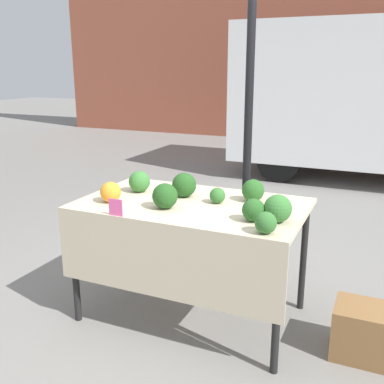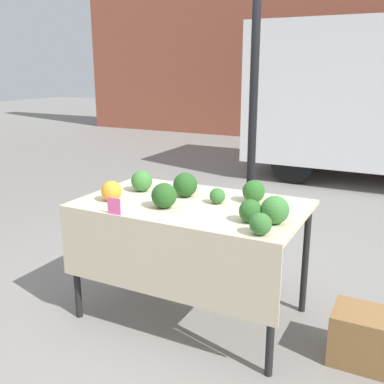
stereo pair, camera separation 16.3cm
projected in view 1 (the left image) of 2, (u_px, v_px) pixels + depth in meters
ground_plane at (192, 313)px, 3.49m from camera, size 40.00×40.00×0.00m
building_facade at (348, 4)px, 10.70m from camera, size 16.00×0.60×6.62m
tent_pole at (248, 125)px, 3.73m from camera, size 0.07×0.07×2.77m
market_table at (188, 220)px, 3.22m from camera, size 1.62×0.98×0.90m
orange_cauliflower at (111, 192)px, 3.24m from camera, size 0.15×0.15×0.15m
romanesco_head at (109, 189)px, 3.42m from camera, size 0.12×0.12×0.10m
broccoli_head_0 at (278, 209)px, 2.82m from camera, size 0.18×0.18×0.18m
broccoli_head_1 at (266, 223)px, 2.63m from camera, size 0.13×0.13×0.13m
broccoli_head_2 at (217, 195)px, 3.22m from camera, size 0.11×0.11×0.11m
broccoli_head_3 at (139, 182)px, 3.51m from camera, size 0.17×0.17×0.17m
broccoli_head_4 at (253, 190)px, 3.26m from camera, size 0.16×0.16×0.16m
broccoli_head_5 at (184, 185)px, 3.38m from camera, size 0.18×0.18×0.18m
broccoli_head_6 at (254, 210)px, 2.84m from camera, size 0.15×0.15×0.15m
broccoli_head_7 at (165, 196)px, 3.10m from camera, size 0.18×0.18×0.18m
price_sign at (116, 207)px, 2.95m from camera, size 0.10×0.01×0.11m
produce_crate at (370, 333)px, 2.93m from camera, size 0.46×0.33×0.35m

